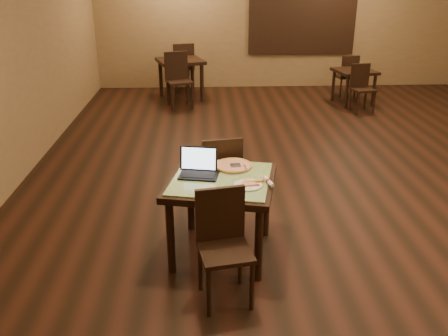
{
  "coord_description": "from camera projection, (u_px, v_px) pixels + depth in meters",
  "views": [
    {
      "loc": [
        -1.71,
        -5.68,
        2.47
      ],
      "look_at": [
        -1.53,
        -1.82,
        0.85
      ],
      "focal_mm": 38.0,
      "sensor_mm": 36.0,
      "label": 1
    }
  ],
  "objects": [
    {
      "name": "ground",
      "position": [
        333.0,
        172.0,
        6.26
      ],
      "size": [
        10.0,
        10.0,
        0.0
      ],
      "primitive_type": "plane",
      "color": "black",
      "rests_on": "ground"
    },
    {
      "name": "wall_back",
      "position": [
        279.0,
        18.0,
        10.28
      ],
      "size": [
        8.0,
        0.02,
        3.0
      ],
      "primitive_type": "cube",
      "color": "olive",
      "rests_on": "ground"
    },
    {
      "name": "wall_left",
      "position": [
        4.0,
        60.0,
        5.5
      ],
      "size": [
        0.02,
        10.0,
        3.0
      ],
      "primitive_type": "cube",
      "color": "olive",
      "rests_on": "ground"
    },
    {
      "name": "mural",
      "position": [
        303.0,
        16.0,
        10.25
      ],
      "size": [
        2.34,
        0.05,
        1.64
      ],
      "color": "#275D8F",
      "rests_on": "wall_back"
    },
    {
      "name": "tiled_table",
      "position": [
        221.0,
        188.0,
        4.24
      ],
      "size": [
        1.09,
        1.09,
        0.76
      ],
      "rotation": [
        0.0,
        0.0,
        -0.21
      ],
      "color": "black",
      "rests_on": "ground"
    },
    {
      "name": "chair_main_near",
      "position": [
        223.0,
        239.0,
        3.72
      ],
      "size": [
        0.46,
        0.46,
        0.91
      ],
      "rotation": [
        0.0,
        0.0,
        0.19
      ],
      "color": "black",
      "rests_on": "ground"
    },
    {
      "name": "chair_main_far",
      "position": [
        220.0,
        174.0,
        4.86
      ],
      "size": [
        0.48,
        0.48,
        0.94
      ],
      "rotation": [
        0.0,
        0.0,
        3.33
      ],
      "color": "black",
      "rests_on": "ground"
    },
    {
      "name": "laptop",
      "position": [
        199.0,
        167.0,
        4.26
      ],
      "size": [
        0.38,
        0.32,
        0.23
      ],
      "rotation": [
        0.0,
        0.0,
        -0.19
      ],
      "color": "black",
      "rests_on": "tiled_table"
    },
    {
      "name": "plate",
      "position": [
        248.0,
        185.0,
        4.04
      ],
      "size": [
        0.24,
        0.24,
        0.01
      ],
      "primitive_type": "cylinder",
      "color": "white",
      "rests_on": "tiled_table"
    },
    {
      "name": "pizza_slice",
      "position": [
        248.0,
        183.0,
        4.03
      ],
      "size": [
        0.24,
        0.24,
        0.02
      ],
      "primitive_type": null,
      "rotation": [
        0.0,
        0.0,
        0.19
      ],
      "color": "beige",
      "rests_on": "plate"
    },
    {
      "name": "pizza_pan",
      "position": [
        233.0,
        167.0,
        4.42
      ],
      "size": [
        0.35,
        0.35,
        0.01
      ],
      "primitive_type": "cylinder",
      "color": "silver",
      "rests_on": "tiled_table"
    },
    {
      "name": "pizza_whole",
      "position": [
        233.0,
        165.0,
        4.42
      ],
      "size": [
        0.35,
        0.35,
        0.02
      ],
      "color": "beige",
      "rests_on": "pizza_pan"
    },
    {
      "name": "spatula",
      "position": [
        235.0,
        165.0,
        4.4
      ],
      "size": [
        0.12,
        0.24,
        0.01
      ],
      "primitive_type": "cube",
      "rotation": [
        0.0,
        0.0,
        0.09
      ],
      "color": "silver",
      "rests_on": "pizza_whole"
    },
    {
      "name": "napkin_roll",
      "position": [
        268.0,
        181.0,
        4.08
      ],
      "size": [
        0.09,
        0.18,
        0.04
      ],
      "rotation": [
        0.0,
        0.0,
        0.27
      ],
      "color": "white",
      "rests_on": "tiled_table"
    },
    {
      "name": "other_table_a",
      "position": [
        354.0,
        76.0,
        9.23
      ],
      "size": [
        0.84,
        0.84,
        0.67
      ],
      "rotation": [
        0.0,
        0.0,
        0.19
      ],
      "color": "black",
      "rests_on": "ground"
    },
    {
      "name": "other_table_a_chair_near",
      "position": [
        361.0,
        85.0,
        8.79
      ],
      "size": [
        0.44,
        0.44,
        0.87
      ],
      "rotation": [
        0.0,
        0.0,
        0.19
      ],
      "color": "black",
      "rests_on": "ground"
    },
    {
      "name": "other_table_a_chair_far",
      "position": [
        347.0,
        74.0,
        9.73
      ],
      "size": [
        0.44,
        0.44,
        0.87
      ],
      "rotation": [
        0.0,
        0.0,
        3.33
      ],
      "color": "black",
      "rests_on": "ground"
    },
    {
      "name": "other_table_b",
      "position": [
        180.0,
        66.0,
        9.56
      ],
      "size": [
        1.07,
        1.07,
        0.8
      ],
      "rotation": [
        0.0,
        0.0,
        0.29
      ],
      "color": "black",
      "rests_on": "ground"
    },
    {
      "name": "other_table_b_chair_near",
      "position": [
        178.0,
        77.0,
        9.03
      ],
      "size": [
        0.56,
        0.56,
        1.04
      ],
      "rotation": [
        0.0,
        0.0,
        0.29
      ],
      "color": "black",
      "rests_on": "ground"
    },
    {
      "name": "other_table_b_chair_far",
      "position": [
        183.0,
        65.0,
        10.15
      ],
      "size": [
        0.56,
        0.56,
        1.04
      ],
      "rotation": [
        0.0,
        0.0,
        3.43
      ],
      "color": "black",
      "rests_on": "ground"
    }
  ]
}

